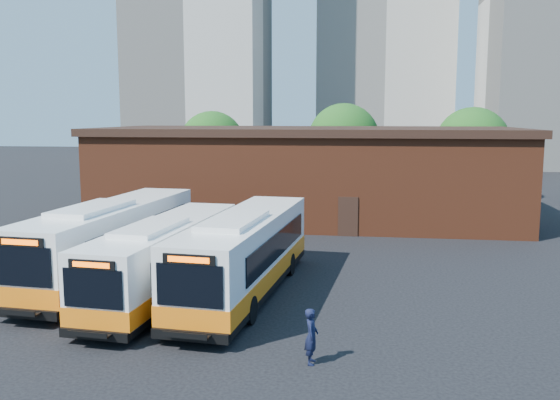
# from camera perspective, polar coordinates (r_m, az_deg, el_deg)

# --- Properties ---
(ground) EXTENTS (220.00, 220.00, 0.00)m
(ground) POSITION_cam_1_polar(r_m,az_deg,el_deg) (22.84, -2.15, -10.30)
(ground) COLOR black
(bus_west) EXTENTS (3.67, 13.08, 3.52)m
(bus_west) POSITION_cam_1_polar(r_m,az_deg,el_deg) (27.34, -15.87, -4.05)
(bus_west) COLOR white
(bus_west) RESTS_ON ground
(bus_midwest) EXTENTS (3.34, 11.73, 3.16)m
(bus_midwest) POSITION_cam_1_polar(r_m,az_deg,el_deg) (24.33, -10.90, -5.78)
(bus_midwest) COLOR white
(bus_midwest) RESTS_ON ground
(bus_mideast) EXTENTS (3.66, 12.65, 3.40)m
(bus_mideast) POSITION_cam_1_polar(r_m,az_deg,el_deg) (24.14, -3.38, -5.48)
(bus_mideast) COLOR white
(bus_mideast) RESTS_ON ground
(transit_worker) EXTENTS (0.41, 0.61, 1.67)m
(transit_worker) POSITION_cam_1_polar(r_m,az_deg,el_deg) (17.76, 3.04, -12.95)
(transit_worker) COLOR black
(transit_worker) RESTS_ON ground
(depot_building) EXTENTS (28.60, 12.60, 6.40)m
(depot_building) POSITION_cam_1_polar(r_m,az_deg,el_deg) (41.69, 2.70, 2.67)
(depot_building) COLOR brown
(depot_building) RESTS_ON ground
(tree_west) EXTENTS (6.00, 6.00, 7.65)m
(tree_west) POSITION_cam_1_polar(r_m,az_deg,el_deg) (55.16, -6.55, 5.40)
(tree_west) COLOR #382314
(tree_west) RESTS_ON ground
(tree_mid) EXTENTS (6.56, 6.56, 8.36)m
(tree_mid) POSITION_cam_1_polar(r_m,az_deg,el_deg) (55.40, 6.15, 5.87)
(tree_mid) COLOR #382314
(tree_mid) RESTS_ON ground
(tree_east) EXTENTS (6.24, 6.24, 7.96)m
(tree_east) POSITION_cam_1_polar(r_m,az_deg,el_deg) (53.17, 18.01, 5.16)
(tree_east) COLOR #382314
(tree_east) RESTS_ON ground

